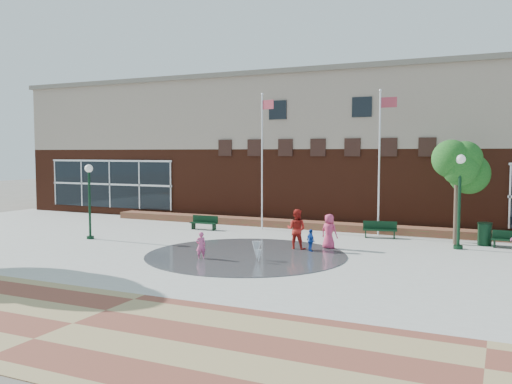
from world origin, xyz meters
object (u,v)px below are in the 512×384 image
at_px(bench_left, 204,225).
at_px(trash_can, 485,234).
at_px(flagpole_right, 380,154).
at_px(flagpole_left, 263,154).
at_px(child_splash, 201,246).

relative_size(bench_left, trash_can, 1.47).
xyz_separation_m(bench_left, trash_can, (14.36, 1.04, 0.29)).
distance_m(bench_left, trash_can, 14.40).
bearing_deg(flagpole_right, bench_left, -164.02).
relative_size(flagpole_left, trash_can, 7.03).
relative_size(trash_can, child_splash, 0.96).
bearing_deg(bench_left, flagpole_left, 26.16).
bearing_deg(trash_can, child_splash, -141.16).
relative_size(flagpole_left, bench_left, 4.78).
relative_size(flagpole_right, child_splash, 6.72).
xyz_separation_m(flagpole_left, trash_can, (11.46, -0.48, -3.67)).
xyz_separation_m(flagpole_left, child_splash, (1.18, -8.75, -3.66)).
relative_size(flagpole_right, trash_can, 7.00).
bearing_deg(flagpole_left, child_splash, -65.58).
bearing_deg(flagpole_right, child_splash, -115.82).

